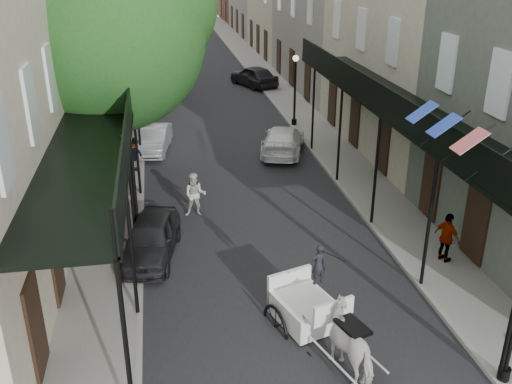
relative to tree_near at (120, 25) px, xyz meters
name	(u,v)px	position (x,y,z in m)	size (l,w,h in m)	color
ground	(303,347)	(4.20, -10.18, -6.49)	(140.00, 140.00, 0.00)	gray
road	(215,120)	(4.20, 9.82, -6.48)	(8.00, 90.00, 0.01)	black
sidewalk_left	(124,124)	(-0.80, 9.82, -6.43)	(2.20, 90.00, 0.12)	gray
sidewalk_right	(301,115)	(9.20, 9.82, -6.43)	(2.20, 90.00, 0.12)	gray
building_row_left	(66,8)	(-4.40, 19.82, -1.24)	(5.00, 80.00, 10.50)	#BDB597
building_row_right	(318,3)	(12.80, 19.82, -1.24)	(5.00, 80.00, 10.50)	gray
gallery_left	(104,118)	(-0.59, -3.20, -2.44)	(2.20, 18.05, 4.88)	black
gallery_right	(392,105)	(8.99, -3.20, -2.44)	(2.20, 18.05, 4.88)	black
tree_near	(120,25)	(0.00, 0.00, 0.00)	(7.31, 6.80, 9.63)	#382619
tree_far	(131,6)	(-0.05, 14.00, -0.65)	(6.45, 6.00, 8.61)	#382619
lamppost_left	(131,187)	(0.10, -4.18, -4.44)	(0.32, 0.32, 3.71)	black
lamppost_right_far	(295,89)	(8.30, 7.82, -4.44)	(0.32, 0.32, 3.71)	black
horse	(354,343)	(5.11, -11.18, -5.72)	(0.83, 1.82, 1.53)	silver
carriage	(298,284)	(4.37, -8.90, -5.49)	(2.03, 2.54, 2.57)	black
pedestrian_walking	(195,195)	(2.20, -2.32, -5.67)	(0.80, 0.62, 1.64)	#BABAB0
pedestrian_sidewalk_left	(133,155)	(-0.09, 2.32, -5.63)	(0.96, 0.55, 1.48)	gray
pedestrian_sidewalk_right	(447,238)	(9.45, -7.08, -5.58)	(0.93, 0.39, 1.58)	gray
car_left_near	(151,238)	(0.60, -5.03, -5.85)	(1.51, 3.76, 1.28)	black
car_left_mid	(154,139)	(0.82, 5.07, -5.89)	(1.26, 3.62, 1.19)	gray
car_left_far	(149,94)	(0.60, 13.82, -5.77)	(2.37, 5.15, 1.43)	black
car_right_near	(283,140)	(6.80, 3.82, -5.85)	(1.78, 4.37, 1.27)	white
car_right_far	(254,76)	(7.80, 17.69, -5.77)	(1.71, 4.24, 1.44)	black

